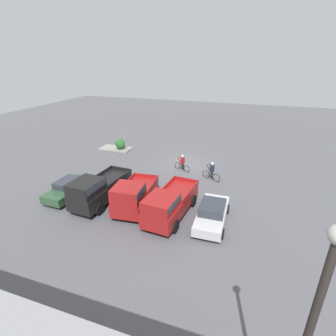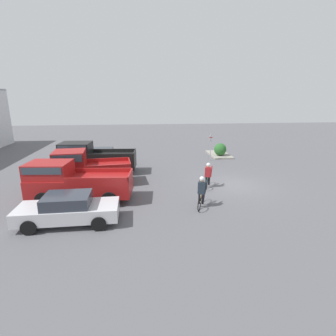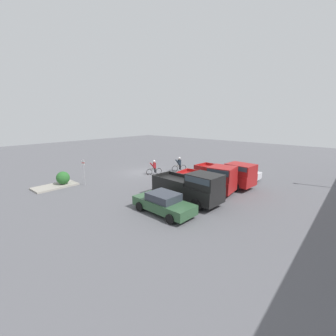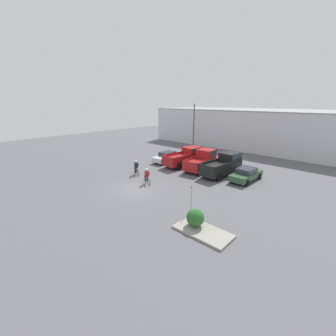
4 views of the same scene
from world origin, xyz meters
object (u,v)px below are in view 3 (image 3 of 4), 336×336
Objects in this scene: cyclist_0 at (154,167)px; shrub at (63,178)px; pickup_truck_0 at (228,174)px; cyclist_1 at (179,164)px; fire_lane_sign at (84,170)px; pickup_truck_2 at (191,187)px; pickup_truck_1 at (211,179)px; sedan_1 at (163,203)px; sedan_0 at (237,172)px.

cyclist_0 is 1.44× the size of shrub.
pickup_truck_0 is 3.34× the size of cyclist_1.
cyclist_1 is at bearing -103.11° from pickup_truck_0.
fire_lane_sign is 2.08× the size of shrub.
pickup_truck_2 is (5.59, -0.15, 0.05)m from pickup_truck_0.
pickup_truck_1 is at bearing -178.73° from pickup_truck_2.
pickup_truck_0 is 4.87× the size of shrub.
pickup_truck_2 reaches higher than shrub.
shrub is (4.32, -11.35, -0.47)m from pickup_truck_2.
sedan_1 is at bearing -1.99° from pickup_truck_1.
sedan_0 is 11.20m from sedan_1.
cyclist_1 is 10.66m from fire_lane_sign.
sedan_0 is 8.45m from pickup_truck_2.
sedan_0 is at bearing 100.64° from cyclist_1.
sedan_0 is 8.74m from cyclist_0.
sedan_1 is 3.75× the size of shrub.
sedan_1 is (11.20, 0.04, -0.02)m from sedan_0.
cyclist_1 is at bearing 159.59° from cyclist_0.
pickup_truck_2 is 4.81× the size of shrub.
sedan_0 is 16.87m from shrub.
pickup_truck_1 is at bearing 57.30° from cyclist_1.
fire_lane_sign is at bearing -16.13° from cyclist_0.
cyclist_0 is (1.41, -8.09, -0.33)m from pickup_truck_0.
pickup_truck_0 is 1.15× the size of pickup_truck_1.
sedan_1 is 2.61× the size of cyclist_0.
pickup_truck_0 is at bearing 175.37° from pickup_truck_1.
sedan_0 is at bearing -177.97° from pickup_truck_2.
cyclist_0 reaches higher than sedan_0.
pickup_truck_1 is 7.98m from cyclist_0.
pickup_truck_0 is at bearing 76.89° from cyclist_1.
pickup_truck_0 is at bearing 130.07° from fire_lane_sign.
pickup_truck_2 is (8.43, 0.30, 0.50)m from sedan_0.
shrub is at bearing -21.89° from cyclist_0.
sedan_0 is at bearing -170.92° from pickup_truck_0.
pickup_truck_1 is 1.13× the size of sedan_1.
sedan_0 is 3.87× the size of shrub.
sedan_1 is at bearing 97.95° from shrub.
shrub is (8.50, -3.41, -0.09)m from cyclist_0.
pickup_truck_2 reaches higher than cyclist_0.
cyclist_0 reaches higher than sedan_1.
fire_lane_sign is (2.95, -9.99, 0.27)m from pickup_truck_2.
cyclist_1 reaches higher than sedan_0.
cyclist_0 is 0.99× the size of cyclist_1.
cyclist_0 is 7.45m from fire_lane_sign.
fire_lane_sign reaches higher than cyclist_1.
pickup_truck_2 is 10.42m from fire_lane_sign.
fire_lane_sign reaches higher than pickup_truck_2.
shrub is (7.20, -11.28, -0.44)m from pickup_truck_1.
pickup_truck_1 is at bearing 122.54° from shrub.
cyclist_1 is at bearing -122.70° from pickup_truck_1.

